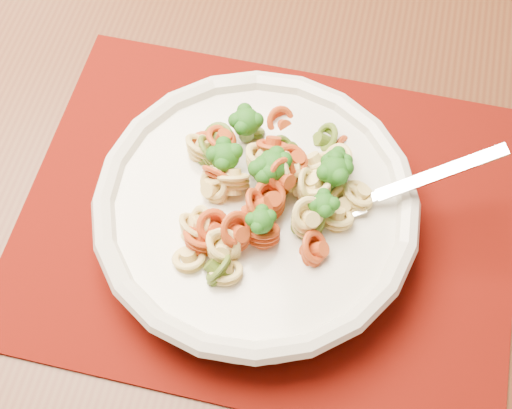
{
  "coord_description": "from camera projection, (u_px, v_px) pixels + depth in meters",
  "views": [
    {
      "loc": [
        0.49,
        -0.96,
        1.27
      ],
      "look_at": [
        0.48,
        -0.67,
        0.74
      ],
      "focal_mm": 50.0,
      "sensor_mm": 36.0,
      "label": 1
    }
  ],
  "objects": [
    {
      "name": "pasta_broccoli_heap",
      "position": [
        256.0,
        201.0,
        0.6
      ],
      "size": [
        0.24,
        0.24,
        0.06
      ],
      "primitive_type": null,
      "color": "#E4D670",
      "rests_on": "pasta_bowl"
    },
    {
      "name": "dining_table",
      "position": [
        304.0,
        194.0,
        0.76
      ],
      "size": [
        1.65,
        1.25,
        0.7
      ],
      "rotation": [
        0.0,
        0.0,
        -0.22
      ],
      "color": "#4E2A16",
      "rests_on": "ground"
    },
    {
      "name": "placemat",
      "position": [
        268.0,
        219.0,
        0.64
      ],
      "size": [
        0.5,
        0.43,
        0.0
      ],
      "primitive_type": "cube",
      "rotation": [
        0.0,
        0.0,
        -0.22
      ],
      "color": "#510703",
      "rests_on": "dining_table"
    },
    {
      "name": "pasta_bowl",
      "position": [
        256.0,
        209.0,
        0.61
      ],
      "size": [
        0.28,
        0.28,
        0.05
      ],
      "color": "silver",
      "rests_on": "placemat"
    },
    {
      "name": "fork",
      "position": [
        349.0,
        206.0,
        0.6
      ],
      "size": [
        0.18,
        0.06,
        0.08
      ],
      "primitive_type": null,
      "rotation": [
        0.0,
        -0.35,
        0.23
      ],
      "color": "silver",
      "rests_on": "pasta_bowl"
    }
  ]
}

